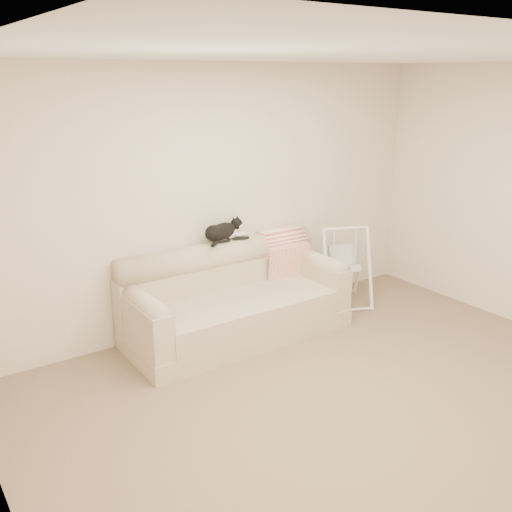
% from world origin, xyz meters
% --- Properties ---
extents(ground_plane, '(5.00, 5.00, 0.00)m').
position_xyz_m(ground_plane, '(0.00, 0.00, 0.00)').
color(ground_plane, '#735D4B').
rests_on(ground_plane, ground).
extents(room_shell, '(5.04, 4.04, 2.60)m').
position_xyz_m(room_shell, '(0.00, 0.00, 1.53)').
color(room_shell, beige).
rests_on(room_shell, ground).
extents(sofa, '(2.20, 0.93, 0.90)m').
position_xyz_m(sofa, '(-0.09, 1.62, 0.35)').
color(sofa, '#BDB18C').
rests_on(sofa, ground).
extents(remote_a, '(0.18, 0.06, 0.03)m').
position_xyz_m(remote_a, '(-0.08, 1.84, 0.91)').
color(remote_a, black).
rests_on(remote_a, sofa).
extents(remote_b, '(0.18, 0.08, 0.02)m').
position_xyz_m(remote_b, '(0.14, 1.83, 0.91)').
color(remote_b, black).
rests_on(remote_b, sofa).
extents(tuxedo_cat, '(0.52, 0.37, 0.22)m').
position_xyz_m(tuxedo_cat, '(-0.06, 1.85, 1.00)').
color(tuxedo_cat, black).
rests_on(tuxedo_cat, sofa).
extents(throw_blanket, '(0.50, 0.38, 0.58)m').
position_xyz_m(throw_blanket, '(0.66, 1.84, 0.72)').
color(throw_blanket, '#D7493C').
rests_on(throw_blanket, sofa).
extents(baby_swing, '(0.73, 0.75, 0.90)m').
position_xyz_m(baby_swing, '(1.36, 1.61, 0.45)').
color(baby_swing, white).
rests_on(baby_swing, ground).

